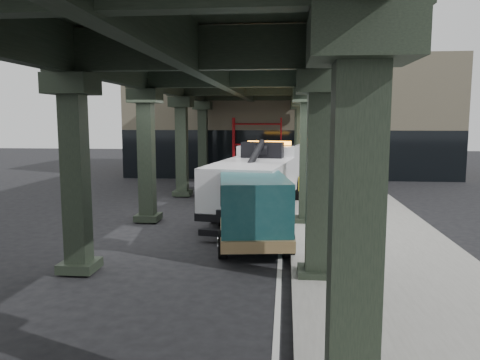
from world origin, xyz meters
The scene contains 8 objects.
ground centered at (0.00, 0.00, 0.00)m, with size 90.00×90.00×0.00m, color black.
sidewalk centered at (4.50, 2.00, 0.07)m, with size 5.00×40.00×0.15m, color gray.
lane_stripe centered at (1.70, 2.00, 0.01)m, with size 0.12×38.00×0.01m, color silver.
viaduct centered at (-0.40, 2.00, 5.46)m, with size 7.40×32.00×6.40m.
building centered at (2.00, 20.00, 4.00)m, with size 22.00×10.00×8.00m, color #C6B793.
scaffolding centered at (0.00, 14.64, 2.11)m, with size 3.08×0.88×4.00m.
tow_truck centered at (0.77, 4.53, 1.49)m, with size 3.83×9.57×3.06m.
towed_van centered at (0.77, -0.57, 1.17)m, with size 2.78×5.60×2.18m.
Camera 1 is at (1.83, -15.13, 3.90)m, focal length 35.00 mm.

